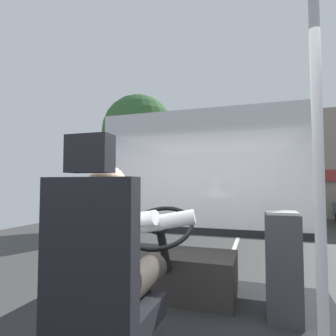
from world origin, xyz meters
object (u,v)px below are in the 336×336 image
fare_box (283,266)px  handrail_pole (319,194)px  bus_driver (114,253)px  steering_console (176,271)px  driver_seat (100,289)px

fare_box → handrail_pole: bearing=-86.5°
handrail_pole → bus_driver: bearing=176.1°
fare_box → steering_console: bearing=168.5°
bus_driver → fare_box: bearing=47.4°
bus_driver → driver_seat: bearing=-90.0°
steering_console → fare_box: 0.97m
driver_seat → bus_driver: bearing=90.0°
steering_console → bus_driver: bearing=-90.0°
handrail_pole → fare_box: handrail_pole is taller
bus_driver → handrail_pole: (1.00, -0.07, 0.33)m
bus_driver → steering_console: 1.29m
fare_box → driver_seat: bearing=-128.9°
steering_console → handrail_pole: size_ratio=0.54×
bus_driver → fare_box: size_ratio=0.97×
driver_seat → bus_driver: driver_seat is taller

